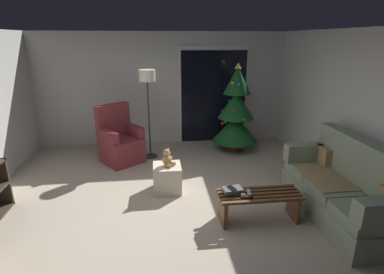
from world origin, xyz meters
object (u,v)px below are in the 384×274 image
cell_phone (232,188)px  ottoman (167,178)px  armchair (120,142)px  teddy_bear_honey (167,159)px  remote_black (247,197)px  christmas_tree (236,113)px  couch (343,190)px  floor_lamp (147,84)px  coffee_table (259,202)px  remote_silver (249,192)px  book_stack (232,190)px

cell_phone → ottoman: bearing=112.0°
armchair → teddy_bear_honey: size_ratio=3.96×
ottoman → armchair: bearing=123.1°
remote_black → christmas_tree: 2.86m
couch → christmas_tree: 2.86m
cell_phone → christmas_tree: bearing=56.1°
remote_black → floor_lamp: 3.08m
couch → coffee_table: (-1.15, 0.04, -0.13)m
floor_lamp → ottoman: bearing=-79.0°
remote_silver → book_stack: 0.22m
coffee_table → remote_silver: 0.21m
coffee_table → teddy_bear_honey: bearing=140.5°
coffee_table → book_stack: (-0.36, 0.04, 0.18)m
cell_phone → floor_lamp: 2.87m
cell_phone → teddy_bear_honey: (-0.80, 0.94, 0.07)m
book_stack → floor_lamp: floor_lamp is taller
remote_black → armchair: armchair is taller
armchair → teddy_bear_honey: bearing=-56.8°
armchair → teddy_bear_honey: armchair is taller
coffee_table → remote_silver: bearing=172.9°
remote_black → floor_lamp: size_ratio=0.09×
teddy_bear_honey → remote_black: bearing=-47.6°
teddy_bear_honey → coffee_table: bearing=-39.5°
coffee_table → floor_lamp: bearing=120.8°
remote_black → teddy_bear_honey: bearing=51.1°
book_stack → armchair: bearing=126.7°
armchair → cell_phone: bearing=-53.7°
couch → floor_lamp: bearing=136.2°
remote_silver → christmas_tree: size_ratio=0.08×
couch → teddy_bear_honey: (-2.33, 1.01, 0.16)m
floor_lamp → remote_silver: bearing=-61.5°
coffee_table → remote_silver: remote_silver is taller
remote_black → armchair: (-1.86, 2.42, -0.01)m
remote_silver → remote_black: size_ratio=1.00×
cell_phone → teddy_bear_honey: teddy_bear_honey is taller
coffee_table → teddy_bear_honey: size_ratio=3.86×
remote_silver → floor_lamp: size_ratio=0.09×
coffee_table → remote_black: remote_black is taller
cell_phone → armchair: (-1.69, 2.29, -0.09)m
book_stack → ottoman: size_ratio=0.62×
ottoman → floor_lamp: bearing=101.0°
book_stack → armchair: 2.84m
cell_phone → armchair: 2.85m
book_stack → ottoman: book_stack is taller
cell_phone → remote_silver: bearing=-20.8°
floor_lamp → cell_phone: bearing=-65.8°
teddy_bear_honey → ottoman: bearing=140.5°
remote_silver → christmas_tree: bearing=-93.5°
remote_black → ottoman: (-0.98, 1.08, -0.20)m
coffee_table → armchair: 3.10m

